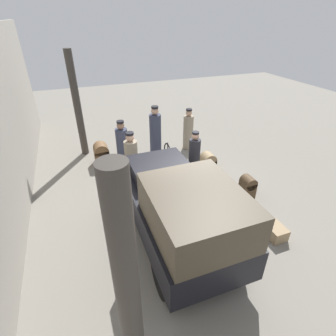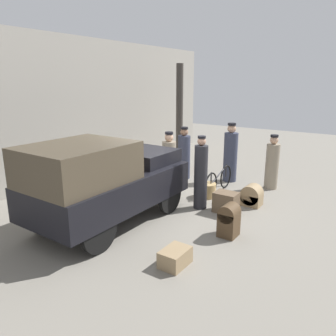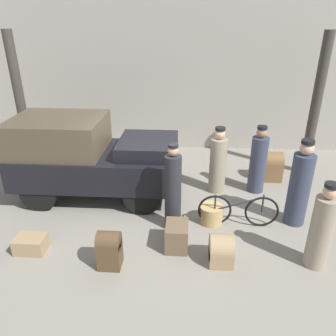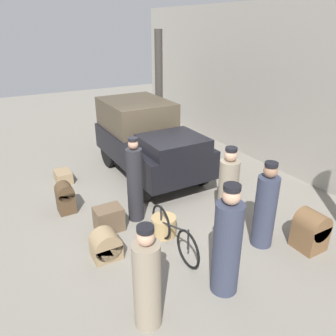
{
  "view_description": "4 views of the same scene",
  "coord_description": "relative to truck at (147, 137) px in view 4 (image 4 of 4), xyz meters",
  "views": [
    {
      "loc": [
        -5.73,
        2.44,
        4.68
      ],
      "look_at": [
        0.2,
        0.2,
        0.95
      ],
      "focal_mm": 28.0,
      "sensor_mm": 36.0,
      "label": 1
    },
    {
      "loc": [
        -6.56,
        -4.43,
        3.15
      ],
      "look_at": [
        0.2,
        0.2,
        0.95
      ],
      "focal_mm": 35.0,
      "sensor_mm": 36.0,
      "label": 2
    },
    {
      "loc": [
        0.63,
        -6.42,
        4.02
      ],
      "look_at": [
        0.2,
        0.2,
        0.95
      ],
      "focal_mm": 35.0,
      "sensor_mm": 36.0,
      "label": 3
    },
    {
      "loc": [
        6.01,
        -3.1,
        3.92
      ],
      "look_at": [
        0.2,
        0.2,
        0.95
      ],
      "focal_mm": 35.0,
      "sensor_mm": 36.0,
      "label": 4
    }
  ],
  "objects": [
    {
      "name": "porter_carrying_trunk",
      "position": [
        2.06,
        -1.29,
        -0.19
      ],
      "size": [
        0.33,
        0.33,
        1.85
      ],
      "color": "#232328",
      "rests_on": "ground"
    },
    {
      "name": "porter_standing_middle",
      "position": [
        4.63,
        -2.28,
        -0.32
      ],
      "size": [
        0.39,
        0.39,
        1.63
      ],
      "color": "gray",
      "rests_on": "ground"
    },
    {
      "name": "conductor_in_dark_uniform",
      "position": [
        4.64,
        -0.94,
        -0.2
      ],
      "size": [
        0.43,
        0.43,
        1.87
      ],
      "color": "#33384C",
      "rests_on": "ground"
    },
    {
      "name": "trunk_large_brown",
      "position": [
        2.17,
        -1.95,
        -0.8
      ],
      "size": [
        0.42,
        0.55,
        0.51
      ],
      "color": "brown",
      "rests_on": "ground"
    },
    {
      "name": "ground_plane",
      "position": [
        1.7,
        -0.61,
        -1.06
      ],
      "size": [
        30.0,
        30.0,
        0.0
      ],
      "primitive_type": "plane",
      "color": "gray"
    },
    {
      "name": "suitcase_small_leather",
      "position": [
        1.02,
        -2.55,
        -0.69
      ],
      "size": [
        0.4,
        0.36,
        0.7
      ],
      "color": "#4C3823",
      "rests_on": "ground"
    },
    {
      "name": "suitcase_tan_flat",
      "position": [
        -0.55,
        -2.25,
        -0.9
      ],
      "size": [
        0.56,
        0.4,
        0.3
      ],
      "color": "#937A56",
      "rests_on": "ground"
    },
    {
      "name": "porter_with_bicycle",
      "position": [
        4.06,
        0.43,
        -0.28
      ],
      "size": [
        0.4,
        0.4,
        1.7
      ],
      "color": "#33384C",
      "rests_on": "ground"
    },
    {
      "name": "truck",
      "position": [
        0.0,
        0.0,
        0.0
      ],
      "size": [
        3.78,
        1.83,
        1.94
      ],
      "color": "black",
      "rests_on": "ground"
    },
    {
      "name": "canopy_pillar_left",
      "position": [
        -2.31,
        1.62,
        0.82
      ],
      "size": [
        0.26,
        0.26,
        3.75
      ],
      "color": "#38332D",
      "rests_on": "ground"
    },
    {
      "name": "bicycle",
      "position": [
        3.41,
        -1.15,
        -0.7
      ],
      "size": [
        1.67,
        0.04,
        0.74
      ],
      "color": "black",
      "rests_on": "ground"
    },
    {
      "name": "trunk_barrel_dark",
      "position": [
        4.6,
        1.12,
        -0.66
      ],
      "size": [
        0.5,
        0.5,
        0.78
      ],
      "color": "brown",
      "rests_on": "ground"
    },
    {
      "name": "wicker_basket",
      "position": [
        2.87,
        -1.06,
        -0.86
      ],
      "size": [
        0.5,
        0.5,
        0.39
      ],
      "color": "tan",
      "rests_on": "ground"
    },
    {
      "name": "station_building_facade",
      "position": [
        1.7,
        3.46,
        1.19
      ],
      "size": [
        16.0,
        0.15,
        4.5
      ],
      "color": "gray",
      "rests_on": "ground"
    },
    {
      "name": "porter_lifting_near_truck",
      "position": [
        3.08,
        0.36,
        -0.29
      ],
      "size": [
        0.41,
        0.41,
        1.68
      ],
      "color": "gray",
      "rests_on": "ground"
    },
    {
      "name": "suitcase_black_upright",
      "position": [
        2.97,
        -2.31,
        -0.81
      ],
      "size": [
        0.42,
        0.5,
        0.55
      ],
      "color": "#937A56",
      "rests_on": "ground"
    }
  ]
}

